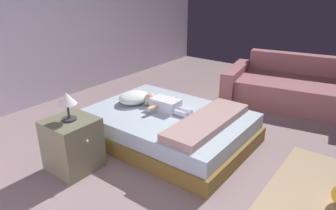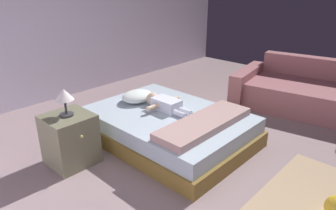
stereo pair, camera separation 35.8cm
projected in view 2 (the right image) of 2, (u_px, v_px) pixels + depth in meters
name	position (u px, v px, depth m)	size (l,w,h in m)	color
ground_plane	(201.00, 165.00, 3.24)	(8.00, 8.00, 0.00)	gray
wall_behind_bed	(47.00, 14.00, 4.64)	(8.00, 0.12, 2.67)	silver
bed	(168.00, 127.00, 3.69)	(1.37, 1.91, 0.36)	brown
pillow	(137.00, 96.00, 3.94)	(0.42, 0.35, 0.14)	white
baby	(164.00, 104.00, 3.71)	(0.52, 0.66, 0.15)	white
toothbrush	(174.00, 100.00, 4.00)	(0.05, 0.15, 0.02)	#BD28B1
couch	(303.00, 92.00, 4.62)	(1.46, 2.03, 0.70)	#A06266
nightstand	(70.00, 139.00, 3.20)	(0.46, 0.49, 0.54)	#6F6D52
lamp	(64.00, 96.00, 3.02)	(0.19, 0.19, 0.29)	#333338
rug	(333.00, 208.00, 2.62)	(1.35, 1.14, 0.01)	tan
blanket	(205.00, 123.00, 3.27)	(1.23, 0.40, 0.08)	tan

